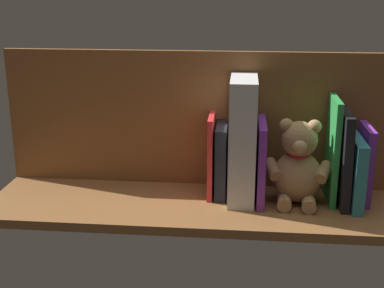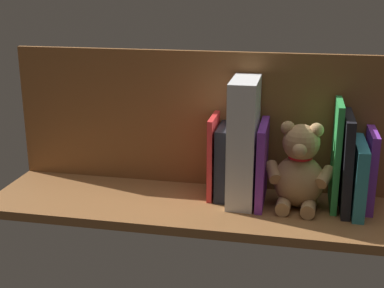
{
  "view_description": "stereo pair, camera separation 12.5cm",
  "coord_description": "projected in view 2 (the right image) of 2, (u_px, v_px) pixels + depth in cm",
  "views": [
    {
      "loc": [
        -11.76,
        118.73,
        51.62
      ],
      "look_at": [
        0.0,
        0.0,
        14.64
      ],
      "focal_mm": 49.51,
      "sensor_mm": 36.0,
      "label": 1
    },
    {
      "loc": [
        -24.09,
        116.85,
        51.62
      ],
      "look_at": [
        0.0,
        0.0,
        14.64
      ],
      "focal_mm": 49.51,
      "sensor_mm": 36.0,
      "label": 2
    }
  ],
  "objects": [
    {
      "name": "ground_plane",
      "position": [
        192.0,
        205.0,
        1.3
      ],
      "size": [
        99.14,
        29.55,
        2.2
      ],
      "primitive_type": "cube",
      "color": "brown"
    },
    {
      "name": "book_2",
      "position": [
        346.0,
        162.0,
        1.22
      ],
      "size": [
        2.52,
        15.7,
        22.72
      ],
      "primitive_type": "cube",
      "rotation": [
        0.0,
        0.02,
        0.0
      ],
      "color": "black",
      "rests_on": "ground_plane"
    },
    {
      "name": "book_6",
      "position": [
        213.0,
        156.0,
        1.31
      ],
      "size": [
        1.32,
        11.78,
        20.32
      ],
      "primitive_type": "cube",
      "rotation": [
        0.0,
        0.0,
        0.0
      ],
      "color": "red",
      "rests_on": "ground_plane"
    },
    {
      "name": "teddy_bear",
      "position": [
        299.0,
        170.0,
        1.24
      ],
      "size": [
        16.73,
        13.72,
        20.66
      ],
      "rotation": [
        0.0,
        0.0,
        -0.07
      ],
      "color": "tan",
      "rests_on": "ground_plane"
    },
    {
      "name": "book_5",
      "position": [
        223.0,
        161.0,
        1.3
      ],
      "size": [
        2.68,
        12.11,
        17.95
      ],
      "primitive_type": "cube",
      "color": "black",
      "rests_on": "ground_plane"
    },
    {
      "name": "book_1",
      "position": [
        358.0,
        177.0,
        1.22
      ],
      "size": [
        2.6,
        16.71,
        16.44
      ],
      "primitive_type": "cube",
      "color": "teal",
      "rests_on": "ground_plane"
    },
    {
      "name": "book_0",
      "position": [
        370.0,
        170.0,
        1.23
      ],
      "size": [
        1.8,
        12.4,
        18.67
      ],
      "primitive_type": "cube",
      "color": "purple",
      "rests_on": "ground_plane"
    },
    {
      "name": "dictionary_thick_white",
      "position": [
        244.0,
        141.0,
        1.26
      ],
      "size": [
        6.32,
        15.84,
        29.98
      ],
      "primitive_type": "cube",
      "color": "silver",
      "rests_on": "ground_plane"
    },
    {
      "name": "book_4",
      "position": [
        262.0,
        163.0,
        1.26
      ],
      "size": [
        1.8,
        16.18,
        19.59
      ],
      "primitive_type": "cube",
      "color": "purple",
      "rests_on": "ground_plane"
    },
    {
      "name": "book_3",
      "position": [
        336.0,
        155.0,
        1.23
      ],
      "size": [
        1.47,
        13.26,
        25.36
      ],
      "primitive_type": "cube",
      "rotation": [
        0.0,
        -0.0,
        0.0
      ],
      "color": "green",
      "rests_on": "ground_plane"
    },
    {
      "name": "shelf_back_panel",
      "position": [
        202.0,
        119.0,
        1.36
      ],
      "size": [
        99.14,
        1.5,
        34.96
      ],
      "primitive_type": "cube",
      "color": "brown",
      "rests_on": "ground_plane"
    }
  ]
}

